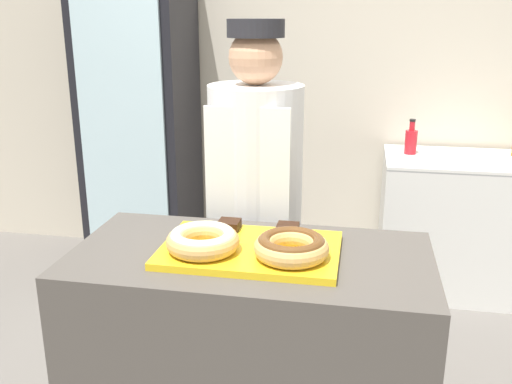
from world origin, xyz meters
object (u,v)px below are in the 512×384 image
at_px(brownie_back_right, 288,229).
at_px(donut_light_glaze, 203,240).
at_px(bottle_red, 411,141).
at_px(baker_person, 255,211).
at_px(chest_freezer, 466,225).
at_px(donut_chocolate_glaze, 291,246).
at_px(beverage_fridge, 141,125).
at_px(serving_tray, 250,250).
at_px(brownie_back_left, 229,225).

bearing_deg(brownie_back_right, donut_light_glaze, -140.45).
height_order(donut_light_glaze, bottle_red, bottle_red).
xyz_separation_m(brownie_back_right, baker_person, (-0.19, 0.42, -0.09)).
bearing_deg(brownie_back_right, chest_freezer, 61.24).
xyz_separation_m(donut_chocolate_glaze, beverage_fridge, (-1.22, 1.83, -0.00)).
height_order(brownie_back_right, bottle_red, bottle_red).
height_order(brownie_back_right, chest_freezer, brownie_back_right).
xyz_separation_m(donut_chocolate_glaze, bottle_red, (0.49, 1.89, -0.05)).
height_order(serving_tray, donut_chocolate_glaze, donut_chocolate_glaze).
relative_size(baker_person, bottle_red, 7.71).
bearing_deg(brownie_back_right, donut_chocolate_glaze, -79.34).
distance_m(serving_tray, bottle_red, 1.93).
xyz_separation_m(donut_light_glaze, brownie_back_left, (0.04, 0.20, -0.02)).
xyz_separation_m(beverage_fridge, bottle_red, (1.71, 0.06, -0.05)).
bearing_deg(baker_person, serving_tray, -80.96).
relative_size(donut_light_glaze, brownie_back_right, 3.17).
relative_size(baker_person, chest_freezer, 1.60).
relative_size(donut_light_glaze, beverage_fridge, 0.12).
bearing_deg(serving_tray, donut_light_glaze, -156.33).
xyz_separation_m(donut_light_glaze, bottle_red, (0.78, 1.89, -0.05)).
xyz_separation_m(donut_light_glaze, brownie_back_right, (0.25, 0.20, -0.02)).
bearing_deg(brownie_back_left, beverage_fridge, 120.95).
xyz_separation_m(serving_tray, brownie_back_right, (0.10, 0.14, 0.03)).
relative_size(donut_chocolate_glaze, bottle_red, 1.11).
height_order(baker_person, beverage_fridge, beverage_fridge).
relative_size(donut_chocolate_glaze, beverage_fridge, 0.12).
bearing_deg(baker_person, donut_light_glaze, -94.89).
xyz_separation_m(serving_tray, chest_freezer, (1.00, 1.77, -0.50)).
bearing_deg(bottle_red, brownie_back_left, -113.63).
bearing_deg(bottle_red, donut_light_glaze, -112.33).
height_order(brownie_back_right, baker_person, baker_person).
relative_size(beverage_fridge, chest_freezer, 1.89).
xyz_separation_m(brownie_back_left, baker_person, (0.01, 0.42, -0.09)).
bearing_deg(brownie_back_left, donut_chocolate_glaze, -39.55).
bearing_deg(brownie_back_left, serving_tray, -53.59).
xyz_separation_m(serving_tray, donut_light_glaze, (-0.14, -0.06, 0.05)).
distance_m(beverage_fridge, bottle_red, 1.71).
relative_size(donut_chocolate_glaze, brownie_back_right, 3.17).
relative_size(donut_light_glaze, donut_chocolate_glaze, 1.00).
height_order(brownie_back_left, beverage_fridge, beverage_fridge).
bearing_deg(chest_freezer, serving_tray, -119.42).
bearing_deg(beverage_fridge, donut_light_glaze, -62.88).
distance_m(baker_person, bottle_red, 1.46).
height_order(baker_person, chest_freezer, baker_person).
distance_m(donut_chocolate_glaze, beverage_fridge, 2.19).
height_order(serving_tray, brownie_back_left, brownie_back_left).
bearing_deg(chest_freezer, brownie_back_left, -124.07).
bearing_deg(serving_tray, bottle_red, 70.86).
height_order(donut_chocolate_glaze, baker_person, baker_person).
height_order(serving_tray, donut_light_glaze, donut_light_glaze).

